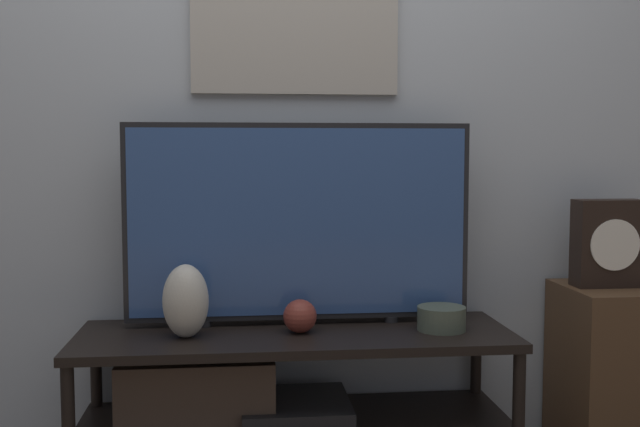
# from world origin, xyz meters

# --- Properties ---
(wall_back) EXTENTS (6.40, 0.08, 2.70)m
(wall_back) POSITION_xyz_m (-0.00, 0.58, 1.36)
(wall_back) COLOR #B2BCC6
(wall_back) RESTS_ON ground_plane
(media_console) EXTENTS (1.45, 0.49, 0.51)m
(media_console) POSITION_xyz_m (-0.12, 0.29, 0.32)
(media_console) COLOR black
(media_console) RESTS_ON ground_plane
(television) EXTENTS (1.19, 0.05, 0.70)m
(television) POSITION_xyz_m (0.02, 0.39, 0.87)
(television) COLOR black
(television) RESTS_ON media_console
(vase_wide_bowl) EXTENTS (0.16, 0.16, 0.08)m
(vase_wide_bowl) POSITION_xyz_m (0.49, 0.26, 0.55)
(vase_wide_bowl) COLOR #4C5647
(vase_wide_bowl) RESTS_ON media_console
(vase_urn_stoneware) EXTENTS (0.15, 0.14, 0.24)m
(vase_urn_stoneware) POSITION_xyz_m (-0.36, 0.25, 0.63)
(vase_urn_stoneware) COLOR beige
(vase_urn_stoneware) RESTS_ON media_console
(vase_round_glass) EXTENTS (0.11, 0.11, 0.11)m
(vase_round_glass) POSITION_xyz_m (0.01, 0.27, 0.57)
(vase_round_glass) COLOR brown
(vase_round_glass) RESTS_ON media_console
(side_table) EXTENTS (0.35, 0.38, 0.63)m
(side_table) POSITION_xyz_m (1.14, 0.34, 0.32)
(side_table) COLOR #513823
(side_table) RESTS_ON ground_plane
(mantel_clock) EXTENTS (0.24, 0.11, 0.31)m
(mantel_clock) POSITION_xyz_m (1.12, 0.35, 0.79)
(mantel_clock) COLOR black
(mantel_clock) RESTS_ON side_table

